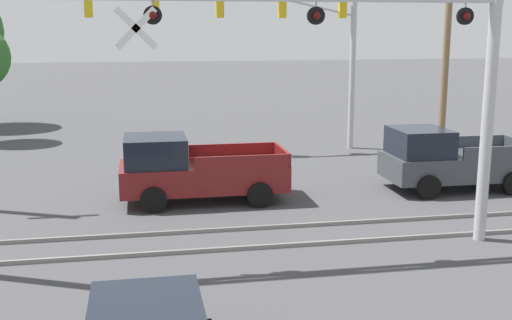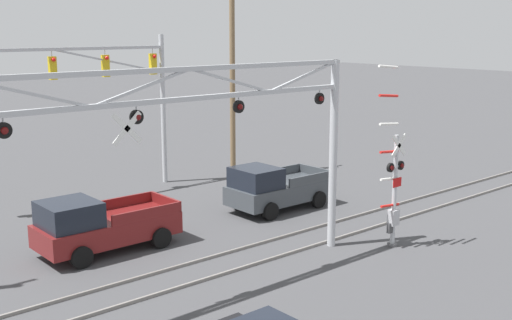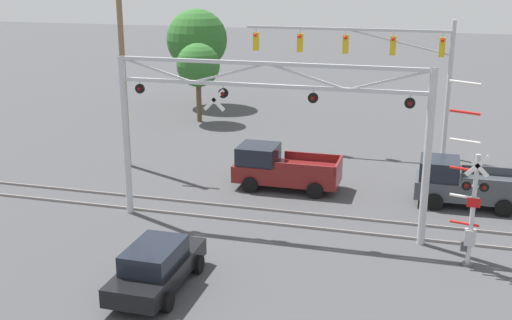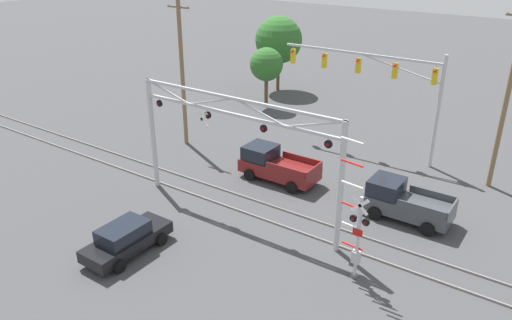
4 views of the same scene
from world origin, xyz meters
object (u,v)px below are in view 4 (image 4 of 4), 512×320
(pickup_truck_following, at_px, (403,201))
(utility_pole_right, at_px, (507,99))
(background_tree_far_left_verge, at_px, (266,65))
(crossing_gantry, at_px, (235,140))
(sedan_waiting, at_px, (126,238))
(utility_pole_left, at_px, (182,72))
(pickup_truck_lead, at_px, (275,165))
(traffic_signal_span, at_px, (389,81))
(crossing_signal_mast, at_px, (356,235))
(background_tree_beyond_span, at_px, (279,40))

(pickup_truck_following, distance_m, utility_pole_right, 8.49)
(background_tree_far_left_verge, bearing_deg, crossing_gantry, -61.44)
(pickup_truck_following, bearing_deg, background_tree_far_left_verge, 144.62)
(sedan_waiting, bearing_deg, pickup_truck_following, 47.80)
(utility_pole_left, bearing_deg, background_tree_far_left_verge, 89.49)
(pickup_truck_lead, bearing_deg, traffic_signal_span, 61.10)
(crossing_signal_mast, xyz_separation_m, pickup_truck_lead, (-8.03, 6.19, -1.20))
(traffic_signal_span, bearing_deg, crossing_gantry, -106.00)
(pickup_truck_lead, height_order, sedan_waiting, pickup_truck_lead)
(pickup_truck_following, xyz_separation_m, background_tree_far_left_verge, (-16.34, 11.60, 2.79))
(pickup_truck_following, distance_m, utility_pole_left, 17.03)
(pickup_truck_following, height_order, background_tree_beyond_span, background_tree_beyond_span)
(crossing_gantry, bearing_deg, sedan_waiting, -109.71)
(sedan_waiting, height_order, utility_pole_right, utility_pole_right)
(utility_pole_right, bearing_deg, sedan_waiting, -126.39)
(pickup_truck_lead, relative_size, utility_pole_left, 0.48)
(pickup_truck_following, bearing_deg, crossing_gantry, -147.74)
(crossing_gantry, xyz_separation_m, sedan_waiting, (-2.08, -5.82, -3.52))
(crossing_signal_mast, bearing_deg, utility_pole_left, 155.54)
(pickup_truck_following, relative_size, background_tree_beyond_span, 0.64)
(background_tree_beyond_span, bearing_deg, pickup_truck_following, -42.19)
(traffic_signal_span, distance_m, pickup_truck_lead, 9.32)
(crossing_gantry, distance_m, traffic_signal_span, 12.52)
(crossing_signal_mast, relative_size, pickup_truck_following, 1.43)
(sedan_waiting, bearing_deg, traffic_signal_span, 72.77)
(traffic_signal_span, height_order, utility_pole_left, utility_pole_left)
(crossing_gantry, xyz_separation_m, utility_pole_right, (10.50, 11.25, 1.12))
(crossing_signal_mast, distance_m, sedan_waiting, 10.58)
(utility_pole_right, relative_size, background_tree_beyond_span, 1.50)
(utility_pole_left, bearing_deg, crossing_gantry, -33.89)
(crossing_gantry, bearing_deg, traffic_signal_span, 74.00)
(traffic_signal_span, bearing_deg, pickup_truck_lead, -118.90)
(crossing_signal_mast, height_order, background_tree_far_left_verge, crossing_signal_mast)
(crossing_signal_mast, xyz_separation_m, background_tree_far_left_verge, (-16.34, 17.76, 1.59))
(pickup_truck_following, distance_m, background_tree_beyond_span, 24.95)
(traffic_signal_span, height_order, background_tree_far_left_verge, traffic_signal_span)
(sedan_waiting, bearing_deg, pickup_truck_lead, 81.82)
(crossing_gantry, relative_size, sedan_waiting, 2.77)
(crossing_signal_mast, distance_m, background_tree_far_left_verge, 24.19)
(utility_pole_right, bearing_deg, background_tree_beyond_span, 154.82)
(crossing_signal_mast, xyz_separation_m, utility_pole_right, (3.04, 12.70, 3.27))
(crossing_signal_mast, distance_m, background_tree_beyond_span, 29.27)
(crossing_gantry, bearing_deg, pickup_truck_lead, 96.80)
(crossing_signal_mast, relative_size, utility_pole_right, 0.61)
(traffic_signal_span, bearing_deg, crossing_signal_mast, -73.37)
(pickup_truck_lead, relative_size, background_tree_beyond_span, 0.69)
(crossing_gantry, height_order, utility_pole_right, utility_pole_right)
(background_tree_beyond_span, bearing_deg, crossing_gantry, -63.07)
(crossing_signal_mast, distance_m, pickup_truck_following, 6.27)
(utility_pole_left, xyz_separation_m, utility_pole_right, (19.47, 5.23, 0.21))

